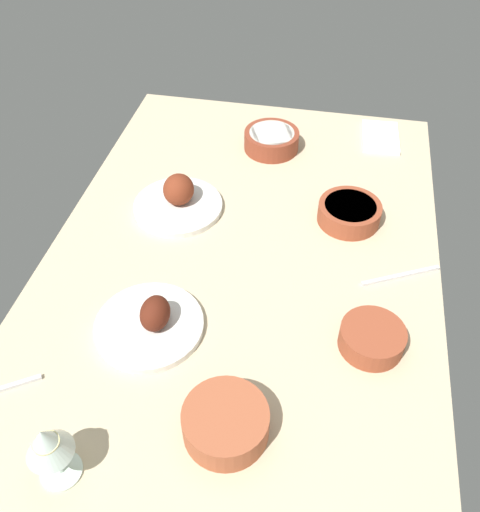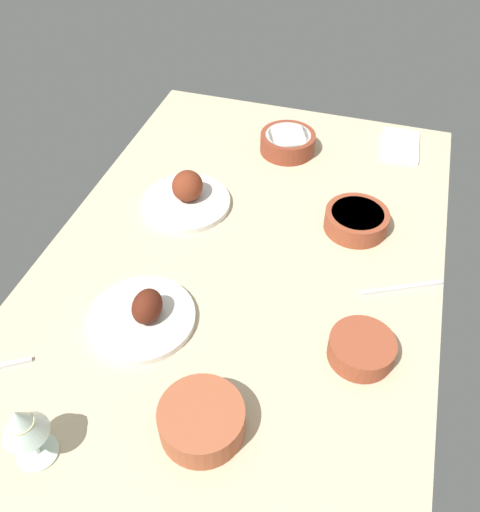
% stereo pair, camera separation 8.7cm
% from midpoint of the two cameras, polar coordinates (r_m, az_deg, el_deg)
% --- Properties ---
extents(dining_table, '(1.40, 0.90, 0.04)m').
position_cam_midpoint_polar(dining_table, '(1.26, 1.98, -1.35)').
color(dining_table, '#C6B28E').
rests_on(dining_table, ground).
extents(plate_far_side, '(0.22, 0.22, 0.09)m').
position_cam_midpoint_polar(plate_far_side, '(1.38, -3.82, 6.23)').
color(plate_far_side, silver).
rests_on(plate_far_side, dining_table).
extents(plate_near_viewer, '(0.22, 0.22, 0.08)m').
position_cam_midpoint_polar(plate_near_viewer, '(1.13, -7.97, -6.23)').
color(plate_near_viewer, silver).
rests_on(plate_near_viewer, dining_table).
extents(bowl_pasta, '(0.15, 0.15, 0.06)m').
position_cam_midpoint_polar(bowl_pasta, '(0.97, -1.40, -16.94)').
color(bowl_pasta, '#A35133').
rests_on(bowl_pasta, dining_table).
extents(bowl_cream, '(0.16, 0.16, 0.05)m').
position_cam_midpoint_polar(bowl_cream, '(1.58, 6.75, 11.76)').
color(bowl_cream, brown).
rests_on(bowl_cream, dining_table).
extents(bowl_sauce, '(0.13, 0.13, 0.05)m').
position_cam_midpoint_polar(bowl_sauce, '(1.09, 14.93, -9.42)').
color(bowl_sauce, brown).
rests_on(bowl_sauce, dining_table).
extents(bowl_soup, '(0.15, 0.15, 0.05)m').
position_cam_midpoint_polar(bowl_soup, '(1.35, 13.96, 3.67)').
color(bowl_soup, brown).
rests_on(bowl_soup, dining_table).
extents(wine_glass, '(0.08, 0.08, 0.14)m').
position_cam_midpoint_polar(wine_glass, '(0.94, -19.42, -16.52)').
color(wine_glass, silver).
rests_on(wine_glass, dining_table).
extents(folded_napkin, '(0.17, 0.11, 0.01)m').
position_cam_midpoint_polar(folded_napkin, '(1.67, 17.95, 10.96)').
color(folded_napkin, white).
rests_on(folded_napkin, dining_table).
extents(spoon_loose, '(0.09, 0.17, 0.01)m').
position_cam_midpoint_polar(spoon_loose, '(1.25, 18.51, -3.26)').
color(spoon_loose, silver).
rests_on(spoon_loose, dining_table).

